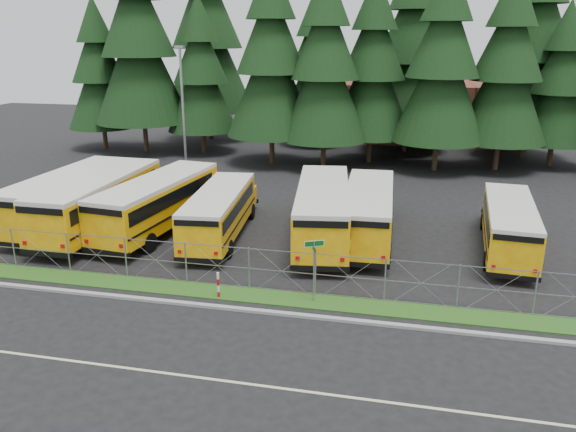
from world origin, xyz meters
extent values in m
plane|color=black|center=(0.00, 0.00, 0.00)|extent=(120.00, 120.00, 0.00)
cube|color=gray|center=(0.00, -3.10, 0.06)|extent=(50.00, 0.25, 0.12)
cube|color=#264D16|center=(0.00, -1.70, 0.03)|extent=(50.00, 1.40, 0.06)
cube|color=beige|center=(0.00, -8.00, 0.01)|extent=(50.00, 0.12, 0.01)
cube|color=brown|center=(6.00, 40.00, 3.00)|extent=(22.00, 10.00, 6.00)
cylinder|color=gray|center=(2.04, -1.68, 1.40)|extent=(0.06, 0.06, 2.80)
cube|color=#0B5115|center=(2.04, -1.68, 2.68)|extent=(0.74, 0.34, 0.22)
cube|color=white|center=(2.04, -1.68, 2.68)|extent=(0.78, 0.35, 0.26)
cube|color=#0B5115|center=(2.04, -1.68, 2.44)|extent=(0.24, 0.51, 0.18)
cylinder|color=#B20C0C|center=(-2.06, -2.16, 0.60)|extent=(0.11, 0.11, 1.20)
cylinder|color=gray|center=(-11.69, 18.00, 5.00)|extent=(0.20, 0.20, 10.00)
cube|color=gray|center=(-11.69, 18.00, 10.05)|extent=(0.70, 0.35, 0.18)
camera|label=1|loc=(5.60, -23.19, 10.96)|focal=35.00mm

